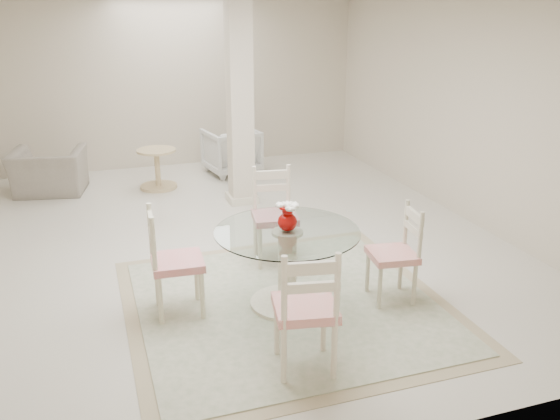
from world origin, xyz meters
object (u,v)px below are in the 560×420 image
object	(u,v)px
dining_chair_east	(399,247)
armchair_white	(231,151)
red_vase	(288,216)
side_table	(158,170)
dining_chair_west	(169,254)
recliner_taupe	(49,172)
column	(240,102)
dining_chair_south	(307,302)
dining_table	(287,268)
dining_chair_north	(273,208)

from	to	relation	value
dining_chair_east	armchair_white	distance (m)	4.58
red_vase	side_table	world-z (taller)	red_vase
armchair_white	side_table	size ratio (longest dim) A/B	1.35
dining_chair_west	recliner_taupe	distance (m)	4.14
column	recliner_taupe	xyz separation A→B (m)	(-2.48, 1.22, -1.04)
column	dining_chair_south	distance (m)	4.07
column	armchair_white	distance (m)	1.74
recliner_taupe	column	bearing A→B (deg)	165.09
dining_table	recliner_taupe	distance (m)	4.68
column	recliner_taupe	size ratio (longest dim) A/B	2.80
dining_chair_south	dining_chair_west	bearing A→B (deg)	-45.52
red_vase	dining_chair_north	distance (m)	1.06
column	recliner_taupe	bearing A→B (deg)	153.80
red_vase	dining_chair_north	xyz separation A→B (m)	(0.19, 1.00, -0.29)
dining_chair_south	armchair_white	world-z (taller)	dining_chair_south
dining_chair_south	armchair_white	distance (m)	5.42
dining_chair_north	side_table	world-z (taller)	dining_chair_north
recliner_taupe	armchair_white	world-z (taller)	armchair_white
dining_chair_east	dining_chair_west	xyz separation A→B (m)	(-2.00, 0.38, 0.04)
red_vase	recliner_taupe	size ratio (longest dim) A/B	0.27
dining_chair_east	recliner_taupe	size ratio (longest dim) A/B	1.03
dining_chair_north	side_table	size ratio (longest dim) A/B	1.90
dining_chair_east	dining_chair_south	size ratio (longest dim) A/B	0.89
red_vase	recliner_taupe	bearing A→B (deg)	116.83
red_vase	side_table	bearing A→B (deg)	99.14
dining_table	side_table	world-z (taller)	dining_table
column	dining_table	xyz separation A→B (m)	(-0.37, -2.95, -0.98)
dining_chair_north	dining_chair_west	xyz separation A→B (m)	(-1.20, -0.81, -0.01)
dining_chair_south	side_table	bearing A→B (deg)	-74.46
dining_chair_east	dining_chair_west	bearing A→B (deg)	-93.45
red_vase	dining_chair_west	world-z (taller)	dining_chair_west
dining_chair_north	dining_chair_south	size ratio (longest dim) A/B	0.98
dining_chair_east	armchair_white	xyz separation A→B (m)	(-0.41, 4.55, -0.17)
dining_chair_north	column	bearing A→B (deg)	93.49
dining_table	red_vase	xyz separation A→B (m)	(0.00, -0.00, 0.49)
column	dining_chair_west	world-z (taller)	column
recliner_taupe	dining_chair_north	bearing A→B (deg)	137.30
dining_chair_south	recliner_taupe	bearing A→B (deg)	-59.19
red_vase	dining_chair_north	world-z (taller)	dining_chair_north
dining_chair_north	side_table	xyz separation A→B (m)	(-0.83, 2.92, -0.31)
red_vase	armchair_white	distance (m)	4.43
armchair_white	dining_chair_west	bearing A→B (deg)	59.29
dining_chair_south	armchair_white	bearing A→B (deg)	-87.72
dining_chair_south	dining_chair_north	bearing A→B (deg)	-90.61
armchair_white	recliner_taupe	bearing A→B (deg)	-5.95
dining_table	red_vase	size ratio (longest dim) A/B	4.86
side_table	dining_chair_west	bearing A→B (deg)	-95.70
dining_chair_east	recliner_taupe	bearing A→B (deg)	-137.15
dining_table	red_vase	bearing A→B (deg)	-33.69
column	dining_chair_north	size ratio (longest dim) A/B	2.46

